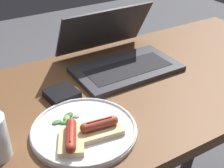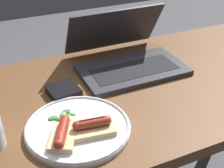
% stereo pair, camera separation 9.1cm
% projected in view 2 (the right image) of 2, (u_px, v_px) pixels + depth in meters
% --- Properties ---
extents(desk, '(1.49, 0.65, 0.76)m').
position_uv_depth(desk, '(131.00, 111.00, 1.06)').
color(desk, brown).
rests_on(desk, ground_plane).
extents(laptop, '(0.37, 0.31, 0.19)m').
position_uv_depth(laptop, '(127.00, 57.00, 1.11)').
color(laptop, '#2D2D33').
rests_on(laptop, desk).
extents(plate, '(0.28, 0.28, 0.02)m').
position_uv_depth(plate, '(78.00, 127.00, 0.82)').
color(plate, silver).
rests_on(plate, desk).
extents(sausage_toast_left, '(0.10, 0.11, 0.04)m').
position_uv_depth(sausage_toast_left, '(62.00, 135.00, 0.77)').
color(sausage_toast_left, '#D6B784').
rests_on(sausage_toast_left, plate).
extents(sausage_toast_middle, '(0.12, 0.09, 0.04)m').
position_uv_depth(sausage_toast_middle, '(92.00, 126.00, 0.80)').
color(sausage_toast_middle, '#D6B784').
rests_on(sausage_toast_middle, plate).
extents(salad_pile, '(0.08, 0.07, 0.01)m').
position_uv_depth(salad_pile, '(64.00, 116.00, 0.85)').
color(salad_pile, '#709E4C').
rests_on(salad_pile, plate).
extents(external_drive, '(0.10, 0.10, 0.02)m').
position_uv_depth(external_drive, '(64.00, 91.00, 0.97)').
color(external_drive, black).
rests_on(external_drive, desk).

